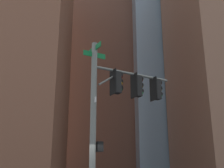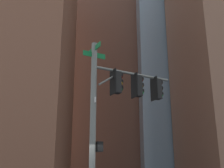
% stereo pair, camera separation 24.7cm
% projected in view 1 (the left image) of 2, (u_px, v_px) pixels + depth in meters
% --- Properties ---
extents(signal_pole_assembly, '(2.33, 4.25, 6.99)m').
position_uv_depth(signal_pole_assembly, '(118.00, 100.00, 12.64)').
color(signal_pole_assembly, slate).
rests_on(signal_pole_assembly, ground_plane).
extents(building_brick_midblock, '(17.25, 14.06, 39.91)m').
position_uv_depth(building_brick_midblock, '(223.00, 46.00, 43.64)').
color(building_brick_midblock, '#845B47').
rests_on(building_brick_midblock, ground_plane).
extents(building_glass_tower, '(27.56, 27.18, 66.61)m').
position_uv_depth(building_glass_tower, '(181.00, 36.00, 69.60)').
color(building_glass_tower, '#7A99B2').
rests_on(building_glass_tower, ground_plane).
extents(building_brick_farside, '(20.35, 18.54, 47.49)m').
position_uv_depth(building_brick_farside, '(96.00, 70.00, 65.46)').
color(building_brick_farside, brown).
rests_on(building_brick_farside, ground_plane).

